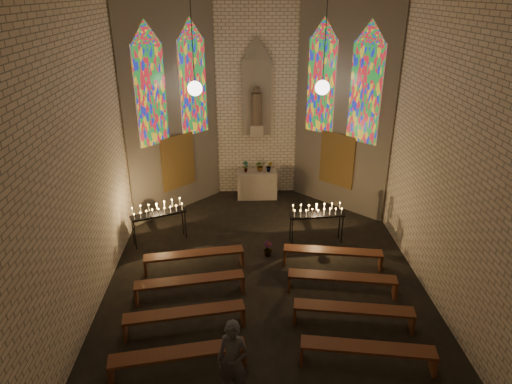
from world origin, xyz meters
TOP-DOWN VIEW (x-y plane):
  - floor at (0.00, 0.00)m, footprint 12.00×12.00m
  - room at (-0.00, 3.37)m, footprint 8.22×12.43m
  - altar at (0.00, 5.45)m, footprint 1.40×0.60m
  - flower_vase_left at (-0.41, 5.40)m, footprint 0.26×0.22m
  - flower_vase_center at (0.12, 5.49)m, footprint 0.43×0.40m
  - flower_vase_right at (0.43, 5.42)m, footprint 0.21×0.17m
  - aisle_flower_pot at (0.15, 1.49)m, footprint 0.31×0.31m
  - votive_stand_left at (-3.00, 2.40)m, footprint 1.62×0.98m
  - votive_stand_right at (1.61, 2.18)m, footprint 1.61×0.52m
  - pew_left_0 at (-1.86, 0.90)m, footprint 2.65×0.77m
  - pew_right_0 at (1.86, 0.90)m, footprint 2.65×0.77m
  - pew_left_1 at (-1.86, -0.30)m, footprint 2.65×0.77m
  - pew_right_1 at (1.86, -0.30)m, footprint 2.65×0.77m
  - pew_left_2 at (-1.86, -1.50)m, footprint 2.65×0.77m
  - pew_right_2 at (1.86, -1.50)m, footprint 2.65×0.77m
  - pew_left_3 at (-1.86, -2.70)m, footprint 2.65×0.77m
  - pew_right_3 at (1.86, -2.70)m, footprint 2.65×0.77m
  - visitor at (-0.78, -3.29)m, footprint 0.69×0.57m

SIDE VIEW (x-z plane):
  - floor at x=0.00m, z-range 0.00..0.00m
  - aisle_flower_pot at x=0.15m, z-range 0.00..0.43m
  - pew_left_0 at x=-1.86m, z-range 0.16..0.66m
  - pew_right_0 at x=1.86m, z-range 0.16..0.66m
  - pew_left_1 at x=-1.86m, z-range 0.16..0.66m
  - pew_right_1 at x=1.86m, z-range 0.16..0.66m
  - pew_left_2 at x=-1.86m, z-range 0.16..0.66m
  - pew_right_2 at x=1.86m, z-range 0.16..0.66m
  - pew_left_3 at x=-1.86m, z-range 0.16..0.66m
  - pew_right_3 at x=1.86m, z-range 0.16..0.66m
  - altar at x=0.00m, z-range 0.00..1.00m
  - visitor at x=-0.78m, z-range 0.00..1.64m
  - votive_stand_right at x=1.61m, z-range 0.42..1.58m
  - votive_stand_left at x=-3.00m, z-range 0.42..1.59m
  - flower_vase_right at x=0.43m, z-range 1.00..1.38m
  - flower_vase_center at x=0.12m, z-range 1.00..1.39m
  - flower_vase_left at x=-0.41m, z-range 1.00..1.41m
  - room at x=0.00m, z-range 0.21..7.22m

